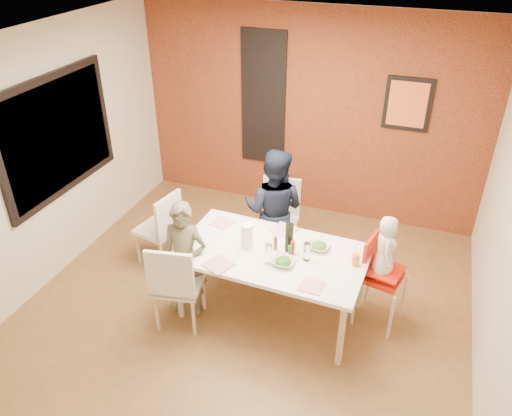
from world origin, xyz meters
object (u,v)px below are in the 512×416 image
(dining_table, at_px, (272,258))
(child_near, at_px, (185,260))
(wine_bottle, at_px, (289,238))
(chair_far, at_px, (279,214))
(toddler, at_px, (386,248))
(child_far, at_px, (274,210))
(chair_near, at_px, (175,282))
(high_chair, at_px, (379,273))
(chair_left, at_px, (163,225))
(paper_towel_roll, at_px, (247,236))

(dining_table, height_order, child_near, child_near)
(wine_bottle, bearing_deg, child_near, -159.96)
(chair_far, bearing_deg, toddler, -37.76)
(child_far, bearing_deg, chair_near, 65.94)
(child_near, bearing_deg, chair_far, 58.62)
(high_chair, bearing_deg, child_far, 79.31)
(dining_table, height_order, high_chair, high_chair)
(dining_table, height_order, chair_left, chair_left)
(chair_far, distance_m, paper_towel_roll, 1.10)
(child_near, relative_size, child_far, 0.87)
(chair_left, bearing_deg, wine_bottle, 89.87)
(toddler, bearing_deg, high_chair, 56.67)
(chair_near, relative_size, child_far, 0.67)
(high_chair, distance_m, toddler, 0.32)
(chair_far, relative_size, child_near, 0.75)
(child_far, bearing_deg, chair_left, 18.24)
(child_near, bearing_deg, paper_towel_roll, 17.30)
(chair_near, xyz_separation_m, chair_far, (0.55, 1.55, -0.01))
(child_far, xyz_separation_m, paper_towel_roll, (-0.02, -0.80, 0.16))
(dining_table, bearing_deg, paper_towel_roll, -178.82)
(child_far, bearing_deg, toddler, 155.86)
(dining_table, distance_m, toddler, 1.09)
(high_chair, height_order, paper_towel_roll, paper_towel_roll)
(high_chair, xyz_separation_m, child_near, (-1.83, -0.53, 0.05))
(dining_table, height_order, toddler, toddler)
(child_far, bearing_deg, paper_towel_roll, 87.86)
(chair_far, xyz_separation_m, toddler, (1.29, -0.79, 0.36))
(toddler, height_order, wine_bottle, toddler)
(chair_left, height_order, child_near, child_near)
(chair_far, relative_size, paper_towel_roll, 3.65)
(toddler, distance_m, wine_bottle, 0.91)
(paper_towel_roll, bearing_deg, child_far, 88.90)
(dining_table, xyz_separation_m, child_far, (-0.24, 0.79, 0.04))
(child_near, height_order, paper_towel_roll, child_near)
(chair_left, height_order, wine_bottle, wine_bottle)
(child_near, relative_size, wine_bottle, 4.24)
(chair_left, xyz_separation_m, high_chair, (2.45, -0.12, 0.07))
(chair_far, relative_size, child_far, 0.65)
(toddler, xyz_separation_m, wine_bottle, (-0.89, -0.17, 0.01))
(chair_near, height_order, toddler, toddler)
(child_near, bearing_deg, child_far, 53.60)
(child_near, height_order, wine_bottle, child_near)
(chair_near, xyz_separation_m, toddler, (1.84, 0.76, 0.35))
(paper_towel_roll, bearing_deg, dining_table, 1.18)
(chair_left, distance_m, toddler, 2.51)
(chair_far, height_order, chair_left, chair_far)
(toddler, bearing_deg, paper_towel_roll, 89.59)
(dining_table, bearing_deg, chair_left, 165.48)
(chair_left, xyz_separation_m, wine_bottle, (1.59, -0.29, 0.39))
(child_far, height_order, toddler, child_far)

